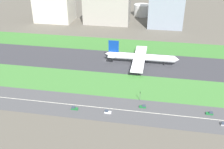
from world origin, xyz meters
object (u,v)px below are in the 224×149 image
object	(u,v)px
car_3	(74,108)
fuel_tank_centre	(166,12)
hangar_building	(107,10)
fuel_tank_west	(142,10)
car_5	(224,124)
office_tower	(166,6)
car_6	(108,112)
traffic_light	(140,95)
car_2	(143,107)
terminal_building	(54,1)
car_4	(210,113)
airliner	(140,57)

from	to	relation	value
car_3	fuel_tank_centre	world-z (taller)	fuel_tank_centre
hangar_building	fuel_tank_west	world-z (taller)	hangar_building
fuel_tank_west	fuel_tank_centre	bearing A→B (deg)	0.00
car_5	fuel_tank_west	xyz separation A→B (m)	(-68.32, 237.00, 6.90)
car_5	car_3	bearing A→B (deg)	0.00
car_3	office_tower	bearing A→B (deg)	-106.45
car_6	office_tower	bearing A→B (deg)	-100.24
car_3	traffic_light	world-z (taller)	traffic_light
car_6	traffic_light	bearing A→B (deg)	-136.58
car_2	terminal_building	distance (m)	224.81
traffic_light	car_5	bearing A→B (deg)	-19.16
car_5	car_6	xyz separation A→B (m)	(-70.81, 0.00, 0.00)
car_4	office_tower	world-z (taller)	office_tower
car_6	car_3	bearing A→B (deg)	0.00
airliner	car_6	xyz separation A→B (m)	(-13.59, -78.00, -5.31)
terminal_building	car_3	bearing A→B (deg)	-65.92
car_3	fuel_tank_west	world-z (taller)	fuel_tank_west
car_2	hangar_building	bearing A→B (deg)	108.29
car_3	fuel_tank_centre	size ratio (longest dim) A/B	0.22
hangar_building	office_tower	bearing A→B (deg)	0.00
hangar_building	airliner	bearing A→B (deg)	-65.49
traffic_light	hangar_building	size ratio (longest dim) A/B	0.13
car_3	hangar_building	bearing A→B (deg)	-85.13
terminal_building	fuel_tank_west	distance (m)	120.51
car_5	terminal_building	bearing A→B (deg)	-47.06
car_3	car_6	world-z (taller)	same
traffic_light	car_4	bearing A→B (deg)	-10.09
airliner	fuel_tank_west	distance (m)	159.39
airliner	office_tower	xyz separation A→B (m)	(21.10, 114.00, 19.08)
car_5	hangar_building	distance (m)	221.50
terminal_building	car_2	bearing A→B (deg)	-54.55
traffic_light	hangar_building	world-z (taller)	hangar_building
office_tower	fuel_tank_centre	world-z (taller)	office_tower
car_6	traffic_light	distance (m)	26.39
car_5	car_6	distance (m)	70.81
car_4	hangar_building	world-z (taller)	hangar_building
car_2	hangar_building	xyz separation A→B (m)	(-60.14, 182.00, 16.54)
terminal_building	fuel_tank_centre	size ratio (longest dim) A/B	2.60
airliner	terminal_building	world-z (taller)	terminal_building
airliner	fuel_tank_west	bearing A→B (deg)	93.99
car_4	car_3	xyz separation A→B (m)	(-85.96, -10.00, 0.00)
car_5	office_tower	world-z (taller)	office_tower
car_4	fuel_tank_centre	distance (m)	228.75
car_5	fuel_tank_centre	xyz separation A→B (m)	(-34.50, 237.00, 5.89)
car_2	office_tower	bearing A→B (deg)	85.94
car_5	car_2	bearing A→B (deg)	-11.52
car_3	car_2	xyz separation A→B (m)	(43.77, 10.00, 0.00)
car_3	fuel_tank_west	bearing A→B (deg)	-95.90
terminal_building	hangar_building	distance (m)	69.95
car_5	fuel_tank_centre	world-z (taller)	fuel_tank_centre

